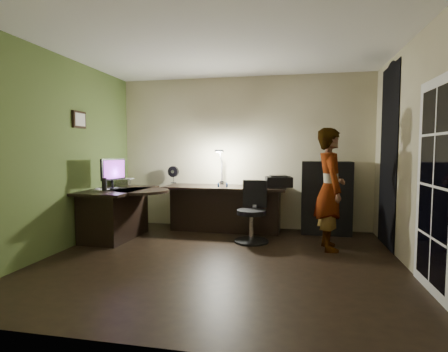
% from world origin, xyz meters
% --- Properties ---
extents(floor, '(4.50, 4.00, 0.01)m').
position_xyz_m(floor, '(0.00, 0.00, -0.01)').
color(floor, black).
rests_on(floor, ground).
extents(ceiling, '(4.50, 4.00, 0.01)m').
position_xyz_m(ceiling, '(0.00, 0.00, 2.71)').
color(ceiling, silver).
rests_on(ceiling, floor).
extents(wall_back, '(4.50, 0.01, 2.70)m').
position_xyz_m(wall_back, '(0.00, 2.00, 1.35)').
color(wall_back, tan).
rests_on(wall_back, floor).
extents(wall_front, '(4.50, 0.01, 2.70)m').
position_xyz_m(wall_front, '(0.00, -2.00, 1.35)').
color(wall_front, tan).
rests_on(wall_front, floor).
extents(wall_left, '(0.01, 4.00, 2.70)m').
position_xyz_m(wall_left, '(-2.25, 0.00, 1.35)').
color(wall_left, tan).
rests_on(wall_left, floor).
extents(wall_right, '(0.01, 4.00, 2.70)m').
position_xyz_m(wall_right, '(2.25, 0.00, 1.35)').
color(wall_right, tan).
rests_on(wall_right, floor).
extents(green_wall_overlay, '(0.00, 4.00, 2.70)m').
position_xyz_m(green_wall_overlay, '(-2.24, 0.00, 1.35)').
color(green_wall_overlay, '#4C622D').
rests_on(green_wall_overlay, floor).
extents(arched_doorway, '(0.01, 0.90, 2.60)m').
position_xyz_m(arched_doorway, '(2.24, 1.15, 1.30)').
color(arched_doorway, black).
rests_on(arched_doorway, floor).
extents(french_door, '(0.02, 0.92, 2.10)m').
position_xyz_m(french_door, '(2.24, -0.55, 1.05)').
color(french_door, white).
rests_on(french_door, floor).
extents(framed_picture, '(0.04, 0.30, 0.25)m').
position_xyz_m(framed_picture, '(-2.22, 0.45, 1.85)').
color(framed_picture, black).
rests_on(framed_picture, wall_left).
extents(desk_left, '(0.90, 1.40, 0.78)m').
position_xyz_m(desk_left, '(-1.83, 0.81, 0.39)').
color(desk_left, black).
rests_on(desk_left, floor).
extents(desk_right, '(2.09, 0.77, 0.78)m').
position_xyz_m(desk_right, '(-0.25, 1.63, 0.39)').
color(desk_right, black).
rests_on(desk_right, floor).
extents(cabinet, '(0.81, 0.41, 1.21)m').
position_xyz_m(cabinet, '(1.45, 1.78, 0.61)').
color(cabinet, black).
rests_on(cabinet, floor).
extents(laptop_stand, '(0.24, 0.21, 0.09)m').
position_xyz_m(laptop_stand, '(-2.02, 1.39, 0.85)').
color(laptop_stand, silver).
rests_on(laptop_stand, desk_left).
extents(laptop, '(0.39, 0.37, 0.24)m').
position_xyz_m(laptop, '(-2.02, 1.39, 1.01)').
color(laptop, silver).
rests_on(laptop, laptop_stand).
extents(monitor, '(0.21, 0.52, 0.34)m').
position_xyz_m(monitor, '(-1.84, 0.69, 0.97)').
color(monitor, black).
rests_on(monitor, desk_left).
extents(mouse, '(0.09, 0.11, 0.04)m').
position_xyz_m(mouse, '(-1.95, 0.46, 0.82)').
color(mouse, silver).
rests_on(mouse, desk_left).
extents(phone, '(0.09, 0.13, 0.01)m').
position_xyz_m(phone, '(-1.70, 0.76, 0.81)').
color(phone, black).
rests_on(phone, desk_left).
extents(pen, '(0.03, 0.15, 0.01)m').
position_xyz_m(pen, '(-1.79, 0.82, 0.81)').
color(pen, black).
rests_on(pen, desk_left).
extents(speaker, '(0.09, 0.09, 0.19)m').
position_xyz_m(speaker, '(-1.84, 0.45, 0.90)').
color(speaker, black).
rests_on(speaker, desk_left).
extents(notepad, '(0.21, 0.25, 0.01)m').
position_xyz_m(notepad, '(-1.92, 0.51, 0.81)').
color(notepad, silver).
rests_on(notepad, desk_left).
extents(desk_fan, '(0.22, 0.14, 0.31)m').
position_xyz_m(desk_fan, '(-1.26, 1.87, 0.95)').
color(desk_fan, black).
rests_on(desk_fan, desk_right).
extents(headphones, '(0.19, 0.12, 0.09)m').
position_xyz_m(headphones, '(-0.23, 1.34, 0.84)').
color(headphones, '#113A97').
rests_on(headphones, desk_right).
extents(printer, '(0.47, 0.40, 0.19)m').
position_xyz_m(printer, '(0.67, 1.57, 0.89)').
color(printer, black).
rests_on(printer, desk_right).
extents(desk_lamp, '(0.18, 0.31, 0.65)m').
position_xyz_m(desk_lamp, '(-0.34, 1.80, 1.12)').
color(desk_lamp, black).
rests_on(desk_lamp, desk_right).
extents(office_chair, '(0.59, 0.59, 0.93)m').
position_xyz_m(office_chair, '(0.29, 0.97, 0.47)').
color(office_chair, black).
rests_on(office_chair, floor).
extents(person, '(0.48, 0.66, 1.71)m').
position_xyz_m(person, '(1.41, 0.83, 0.85)').
color(person, '#D8A88C').
rests_on(person, floor).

